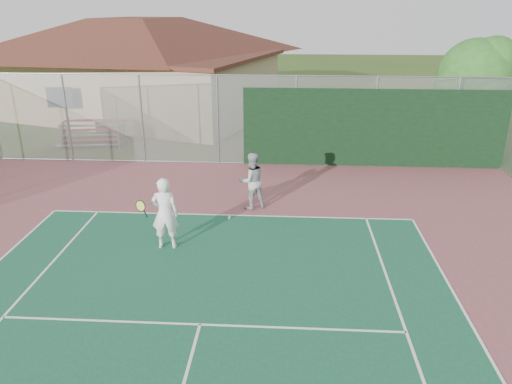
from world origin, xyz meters
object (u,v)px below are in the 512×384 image
tree (477,79)px  player_grey_back (252,181)px  clubhouse (139,58)px  player_white_front (165,214)px  bleachers (93,132)px

tree → player_grey_back: (-8.58, -6.14, -2.31)m
clubhouse → tree: (15.71, -7.16, 0.04)m
player_white_front → player_grey_back: player_white_front is taller
clubhouse → tree: bearing=-6.6°
clubhouse → player_grey_back: bearing=-43.9°
player_grey_back → player_white_front: bearing=28.3°
clubhouse → player_grey_back: 15.27m
player_grey_back → bleachers: bearing=-67.8°
tree → player_grey_back: 10.80m
clubhouse → player_white_front: 17.04m
player_white_front → bleachers: bearing=-65.9°
bleachers → player_white_front: bearing=-68.4°
bleachers → player_grey_back: bearing=-50.5°
bleachers → player_white_front: player_white_front is taller
bleachers → player_grey_back: size_ratio=1.61×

